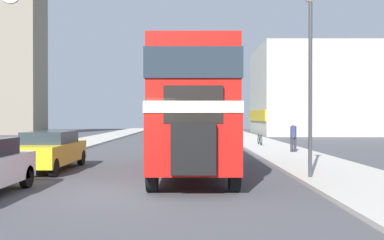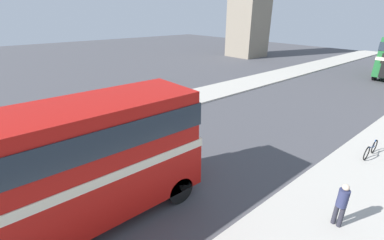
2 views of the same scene
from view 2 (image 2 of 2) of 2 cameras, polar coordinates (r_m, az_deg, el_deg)
The scene contains 4 objects.
double_decker_bus at distance 8.52m, azimuth -31.54°, elevation -10.08°, with size 2.52×10.43×4.20m.
car_parked_mid at distance 14.17m, azimuth -32.55°, elevation -5.62°, with size 1.72×4.47×1.47m.
pedestrian_walking at distance 9.86m, azimuth 30.31°, elevation -15.57°, with size 0.33×0.33×1.61m.
bicycle_on_pavement at distance 15.29m, azimuth 34.90°, elevation -5.42°, with size 0.05×1.76×0.78m.
Camera 2 is at (9.15, 3.96, 6.65)m, focal length 24.00 mm.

